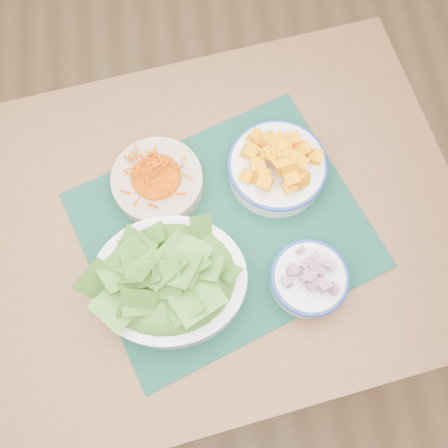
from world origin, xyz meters
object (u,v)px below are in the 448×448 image
object	(u,v)px
squash_bowl	(278,165)
onion_bowl	(309,278)
lettuce_bowl	(169,279)
table	(182,245)
placemat	(224,229)
carrot_bowl	(157,179)

from	to	relation	value
squash_bowl	onion_bowl	world-z (taller)	squash_bowl
lettuce_bowl	onion_bowl	xyz separation A→B (m)	(0.25, -0.03, -0.02)
table	placemat	distance (m)	0.14
table	lettuce_bowl	bearing A→B (deg)	-108.42
placemat	lettuce_bowl	size ratio (longest dim) A/B	1.78
table	squash_bowl	bearing A→B (deg)	15.56
carrot_bowl	squash_bowl	size ratio (longest dim) A/B	0.80
carrot_bowl	squash_bowl	xyz separation A→B (m)	(0.23, -0.00, 0.01)
carrot_bowl	placemat	bearing A→B (deg)	-42.57
placemat	squash_bowl	world-z (taller)	squash_bowl
squash_bowl	placemat	bearing A→B (deg)	-139.12
table	onion_bowl	bearing A→B (deg)	-38.58
table	placemat	bearing A→B (deg)	-15.64
carrot_bowl	onion_bowl	xyz separation A→B (m)	(0.26, -0.23, 0.00)
lettuce_bowl	onion_bowl	distance (m)	0.25
table	lettuce_bowl	size ratio (longest dim) A/B	4.18
placemat	onion_bowl	distance (m)	0.19
squash_bowl	onion_bowl	distance (m)	0.23
placemat	onion_bowl	world-z (taller)	onion_bowl
carrot_bowl	squash_bowl	distance (m)	0.23
carrot_bowl	squash_bowl	world-z (taller)	squash_bowl
lettuce_bowl	onion_bowl	world-z (taller)	lettuce_bowl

